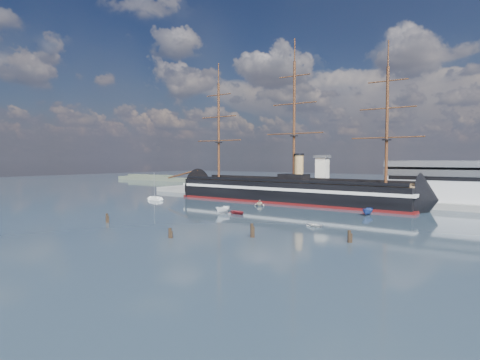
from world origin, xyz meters
The scene contains 15 objects.
ground centered at (0.00, 40.00, 0.00)m, with size 600.00×600.00×0.00m, color #1F3246.
quay centered at (10.00, 76.00, 0.00)m, with size 180.00×18.00×2.00m, color slate.
quay_tower centered at (3.00, 73.00, 9.75)m, with size 5.00×5.00×15.00m.
shoreline centered at (-139.23, 135.00, 1.45)m, with size 120.00×10.00×4.00m.
warship centered at (-5.86, 60.00, 4.04)m, with size 113.12×18.97×53.94m.
sailboat centered at (-48.67, 37.09, 0.67)m, with size 6.73×2.65×10.48m.
motorboat_a centered at (-4.96, 22.34, 0.00)m, with size 6.73×2.47×2.69m, color white.
motorboat_b centered at (-1.17, 24.41, 0.00)m, with size 3.44×1.37×1.60m, color maroon.
motorboat_d centered at (-6.71, 44.58, 0.00)m, with size 6.17×2.67×2.26m, color beige.
motorboat_e centered at (25.90, 17.26, 0.00)m, with size 2.62×1.05×1.22m, color white.
motorboat_f centered at (29.74, 43.20, 0.00)m, with size 6.34×2.33×2.54m, color navy.
piling_near_left centered at (-18.30, -6.74, 0.00)m, with size 0.64×0.64×2.97m, color black.
piling_near_mid centered at (7.97, -11.41, 0.00)m, with size 0.64×0.64×2.70m, color black.
piling_near_right centered at (20.82, -1.54, 0.00)m, with size 0.64×0.64×3.51m, color black.
piling_far_right centered at (38.40, 4.89, 0.00)m, with size 0.64×0.64×3.01m, color black.
Camera 1 is at (64.52, -67.37, 15.61)m, focal length 30.00 mm.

